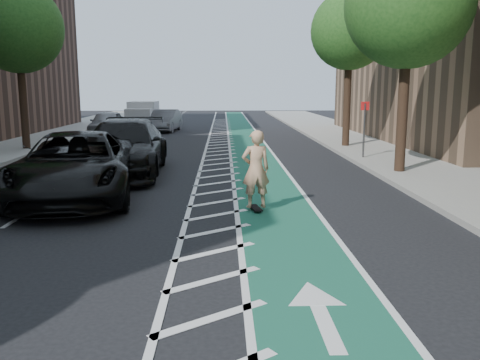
{
  "coord_description": "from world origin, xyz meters",
  "views": [
    {
      "loc": [
        1.68,
        -9.15,
        3.05
      ],
      "look_at": [
        2.03,
        1.55,
        1.1
      ],
      "focal_mm": 38.0,
      "sensor_mm": 36.0,
      "label": 1
    }
  ],
  "objects_px": {
    "suv_far": "(124,147)",
    "barrel_a": "(71,194)",
    "suv_near": "(76,166)",
    "skateboarder": "(256,169)"
  },
  "relations": [
    {
      "from": "skateboarder",
      "to": "barrel_a",
      "type": "xyz_separation_m",
      "value": [
        -4.68,
        0.36,
        -0.66
      ]
    },
    {
      "from": "suv_near",
      "to": "skateboarder",
      "type": "bearing_deg",
      "value": -25.65
    },
    {
      "from": "skateboarder",
      "to": "barrel_a",
      "type": "distance_m",
      "value": 4.74
    },
    {
      "from": "suv_far",
      "to": "barrel_a",
      "type": "bearing_deg",
      "value": -96.01
    },
    {
      "from": "skateboarder",
      "to": "suv_near",
      "type": "bearing_deg",
      "value": -28.54
    },
    {
      "from": "suv_far",
      "to": "barrel_a",
      "type": "relative_size",
      "value": 7.85
    },
    {
      "from": "suv_near",
      "to": "suv_far",
      "type": "bearing_deg",
      "value": 75.03
    },
    {
      "from": "barrel_a",
      "to": "skateboarder",
      "type": "bearing_deg",
      "value": -4.38
    },
    {
      "from": "barrel_a",
      "to": "suv_far",
      "type": "bearing_deg",
      "value": 86.09
    },
    {
      "from": "suv_far",
      "to": "suv_near",
      "type": "bearing_deg",
      "value": -100.12
    }
  ]
}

